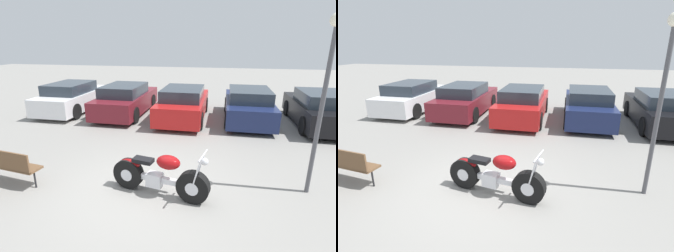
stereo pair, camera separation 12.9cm
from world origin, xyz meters
The scene contains 9 objects.
ground_plane centered at (0.00, 0.00, 0.00)m, with size 60.00×60.00×0.00m, color gray.
motorcycle centered at (0.38, -0.12, 0.44)m, with size 2.21×0.83×1.10m.
parked_car_white centered at (-5.34, 6.12, 0.66)m, with size 1.88×4.36×1.38m.
parked_car_maroon centered at (-2.67, 6.08, 0.66)m, with size 1.88×4.36×1.38m.
parked_car_red centered at (0.01, 5.84, 0.66)m, with size 1.88×4.36×1.38m.
parked_car_navy centered at (2.68, 6.12, 0.66)m, with size 1.88×4.36×1.38m.
parked_car_black centered at (5.36, 5.96, 0.66)m, with size 1.88×4.36×1.38m.
park_bench centered at (-3.05, -0.45, 0.54)m, with size 1.46×0.58×0.89m.
lamp_post centered at (3.57, 0.63, 2.46)m, with size 0.26×0.26×3.70m.
Camera 1 is at (1.61, -4.99, 3.18)m, focal length 28.00 mm.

